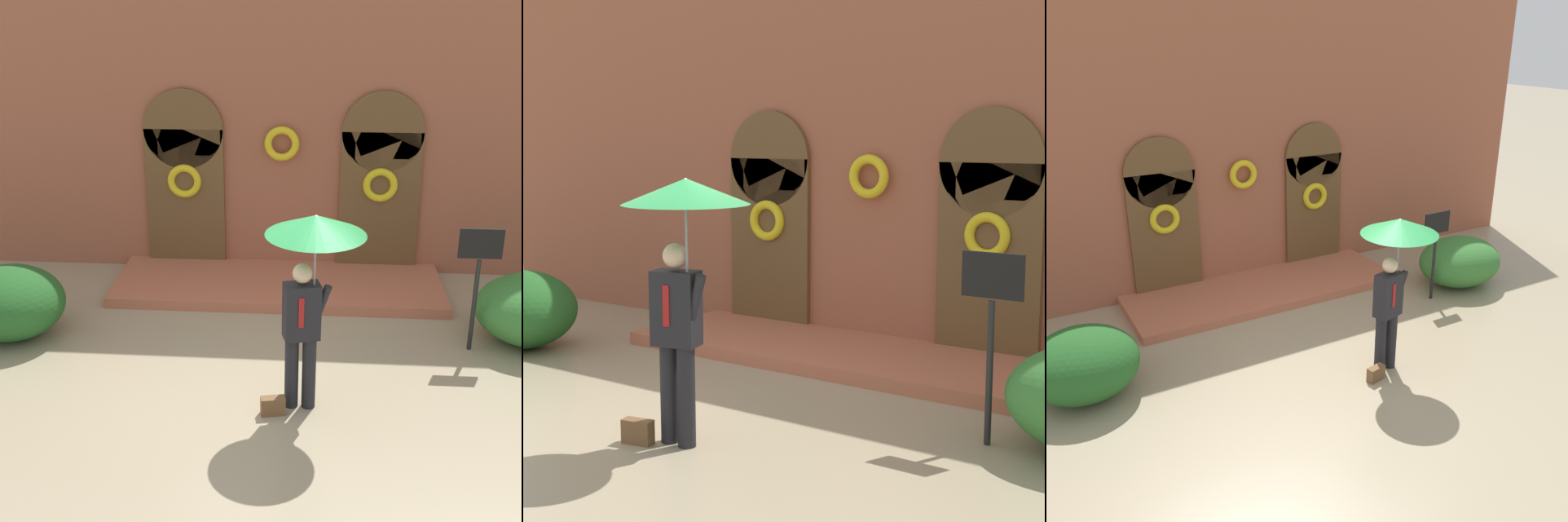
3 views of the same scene
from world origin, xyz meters
TOP-DOWN VIEW (x-y plane):
  - ground_plane at (0.00, 0.00)m, footprint 80.00×80.00m
  - building_facade at (-0.00, 4.15)m, footprint 14.00×2.30m
  - person_with_umbrella at (0.53, -0.29)m, footprint 1.10×1.10m
  - handbag at (0.13, -0.49)m, footprint 0.30×0.17m
  - sign_post at (2.69, 1.28)m, footprint 0.56×0.06m

SIDE VIEW (x-z plane):
  - ground_plane at x=0.00m, z-range 0.00..0.00m
  - handbag at x=0.13m, z-range 0.00..0.22m
  - sign_post at x=2.69m, z-range 0.30..2.02m
  - person_with_umbrella at x=0.53m, z-range 0.73..3.09m
  - building_facade at x=0.00m, z-range -0.12..5.48m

